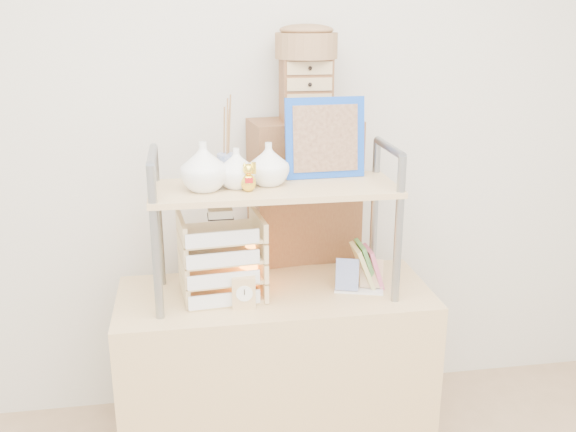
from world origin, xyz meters
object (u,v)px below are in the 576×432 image
(cabinet, at_px, (303,271))
(salt_lamp, at_px, (253,264))
(letter_tray, at_px, (222,261))
(desk, at_px, (276,377))

(cabinet, xyz_separation_m, salt_lamp, (-0.26, -0.31, 0.17))
(letter_tray, xyz_separation_m, salt_lamp, (0.12, 0.06, -0.04))
(salt_lamp, bearing_deg, cabinet, 49.81)
(cabinet, relative_size, salt_lamp, 7.31)
(desk, distance_m, letter_tray, 0.55)
(letter_tray, bearing_deg, salt_lamp, 26.14)
(cabinet, distance_m, salt_lamp, 0.44)
(cabinet, xyz_separation_m, letter_tray, (-0.38, -0.37, 0.21))
(desk, distance_m, cabinet, 0.51)
(desk, height_order, salt_lamp, salt_lamp)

